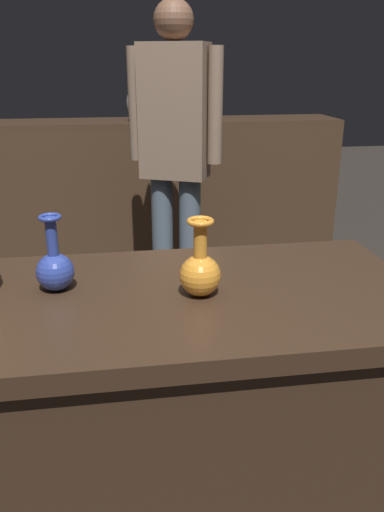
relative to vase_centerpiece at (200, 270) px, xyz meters
name	(u,v)px	position (x,y,z in m)	size (l,w,h in m)	color
display_plinth	(185,422)	(-0.04, 0.02, -0.46)	(1.20, 0.64, 0.80)	#382619
back_display_shelf	(139,197)	(-0.04, 2.22, -0.37)	(2.60, 0.40, 0.99)	#422D1E
vase_centerpiece	(200,270)	(0.00, 0.00, 0.00)	(0.10, 0.10, 0.20)	orange
vase_left_accent	(55,267)	(-0.35, 0.09, 0.00)	(0.10, 0.10, 0.20)	#2D429E
shelf_vase_right	(218,106)	(0.48, 2.20, 0.20)	(0.06, 0.06, 0.17)	gray
shelf_vase_center	(136,103)	(-0.04, 2.15, 0.23)	(0.11, 0.11, 0.20)	gray
visitor_center_back	(175,146)	(0.11, 1.41, 0.08)	(0.43, 0.30, 1.61)	slate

